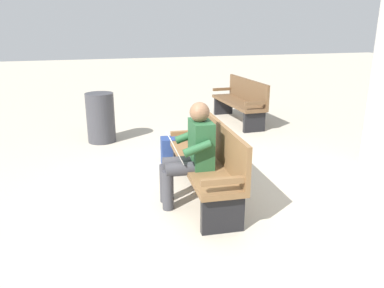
# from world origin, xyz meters

# --- Properties ---
(ground_plane) EXTENTS (40.00, 40.00, 0.00)m
(ground_plane) POSITION_xyz_m (0.00, 0.00, 0.00)
(ground_plane) COLOR #B7AD99
(bench_near) EXTENTS (1.83, 0.63, 0.90)m
(bench_near) POSITION_xyz_m (-0.01, -0.07, 0.46)
(bench_near) COLOR brown
(bench_near) RESTS_ON ground
(person_seated) EXTENTS (0.59, 0.60, 1.18)m
(person_seated) POSITION_xyz_m (-0.09, 0.17, 0.63)
(person_seated) COLOR #23512D
(person_seated) RESTS_ON ground
(backpack) EXTENTS (0.33, 0.38, 0.41)m
(backpack) POSITION_xyz_m (1.19, 0.05, 0.20)
(backpack) COLOR navy
(backpack) RESTS_ON ground
(bench_far) EXTENTS (1.80, 0.48, 0.90)m
(bench_far) POSITION_xyz_m (3.26, -1.95, 0.46)
(bench_far) COLOR brown
(bench_far) RESTS_ON ground
(trash_bin) EXTENTS (0.48, 0.48, 0.86)m
(trash_bin) POSITION_xyz_m (2.70, 0.96, 0.43)
(trash_bin) COLOR #38383D
(trash_bin) RESTS_ON ground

